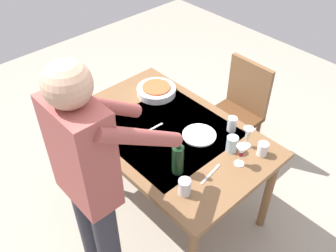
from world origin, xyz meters
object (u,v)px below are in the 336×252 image
object	(u,v)px
wine_bottle	(178,159)
serving_bowl_pasta	(156,90)
chair_near	(239,107)
dinner_plate_near	(199,135)
water_cup_near_left	(263,149)
water_cup_far_left	(232,124)
person_server	(91,181)
wine_glass_left	(241,152)
water_cup_near_right	(185,187)
water_cup_far_right	(232,144)
wine_glass_right	(248,134)
dining_table	(168,140)

from	to	relation	value
wine_bottle	serving_bowl_pasta	xyz separation A→B (m)	(0.70, -0.44, -0.08)
chair_near	dinner_plate_near	world-z (taller)	chair_near
water_cup_near_left	water_cup_far_left	xyz separation A→B (m)	(0.28, -0.04, 0.01)
person_server	wine_bottle	size ratio (longest dim) A/B	5.71
wine_glass_left	water_cup_far_left	distance (m)	0.32
dinner_plate_near	water_cup_near_left	bearing A→B (deg)	-156.96
wine_bottle	wine_glass_left	world-z (taller)	wine_bottle
chair_near	water_cup_near_left	size ratio (longest dim) A/B	9.91
water_cup_near_left	serving_bowl_pasta	xyz separation A→B (m)	(0.95, 0.06, -0.01)
wine_glass_left	water_cup_near_right	world-z (taller)	wine_glass_left
serving_bowl_pasta	water_cup_far_right	bearing A→B (deg)	176.03
wine_glass_right	water_cup_near_left	bearing A→B (deg)	-173.38
person_server	chair_near	bearing A→B (deg)	-82.53
wine_glass_right	water_cup_far_right	distance (m)	0.12
chair_near	person_server	bearing A→B (deg)	97.47
water_cup_far_left	serving_bowl_pasta	bearing A→B (deg)	8.12
person_server	wine_glass_right	size ratio (longest dim) A/B	11.19
wine_bottle	wine_glass_right	xyz separation A→B (m)	(-0.14, -0.48, -0.01)
water_cup_near_left	water_cup_far_right	distance (m)	0.19
serving_bowl_pasta	dinner_plate_near	distance (m)	0.57
water_cup_near_right	water_cup_far_left	distance (m)	0.65
dining_table	water_cup_far_right	distance (m)	0.47
wine_glass_right	serving_bowl_pasta	xyz separation A→B (m)	(0.84, 0.05, -0.07)
wine_glass_right	serving_bowl_pasta	size ratio (longest dim) A/B	0.50
water_cup_far_right	serving_bowl_pasta	world-z (taller)	water_cup_far_right
dining_table	person_server	xyz separation A→B (m)	(-0.18, 0.72, 0.28)
wine_glass_left	water_cup_far_left	bearing A→B (deg)	-41.10
dining_table	water_cup_far_right	size ratio (longest dim) A/B	12.86
dining_table	dinner_plate_near	bearing A→B (deg)	-143.93
dining_table	wine_glass_right	xyz separation A→B (m)	(-0.45, -0.28, 0.19)
wine_bottle	dinner_plate_near	distance (m)	0.37
chair_near	dinner_plate_near	size ratio (longest dim) A/B	3.96
person_server	water_cup_near_right	distance (m)	0.53
wine_glass_left	water_cup_far_right	size ratio (longest dim) A/B	1.38
person_server	dinner_plate_near	xyz separation A→B (m)	(0.01, -0.84, -0.19)
water_cup_near_right	dinner_plate_near	bearing A→B (deg)	-55.95
water_cup_near_left	water_cup_far_left	bearing A→B (deg)	-7.39
dinner_plate_near	wine_bottle	bearing A→B (deg)	112.20
chair_near	wine_glass_left	size ratio (longest dim) A/B	6.03
dining_table	wine_glass_left	world-z (taller)	wine_glass_left
dining_table	water_cup_far_left	size ratio (longest dim) A/B	13.19
person_server	water_cup_far_left	size ratio (longest dim) A/B	15.81
wine_bottle	water_cup_far_left	size ratio (longest dim) A/B	2.77
person_server	wine_glass_right	xyz separation A→B (m)	(-0.27, -1.00, -0.09)
wine_bottle	dinner_plate_near	bearing A→B (deg)	-67.80
wine_bottle	serving_bowl_pasta	world-z (taller)	wine_bottle
wine_glass_left	dinner_plate_near	size ratio (longest dim) A/B	0.66
person_server	dinner_plate_near	distance (m)	0.86
dining_table	water_cup_far_right	world-z (taller)	water_cup_far_right
wine_glass_left	water_cup_far_left	xyz separation A→B (m)	(0.24, -0.21, -0.05)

